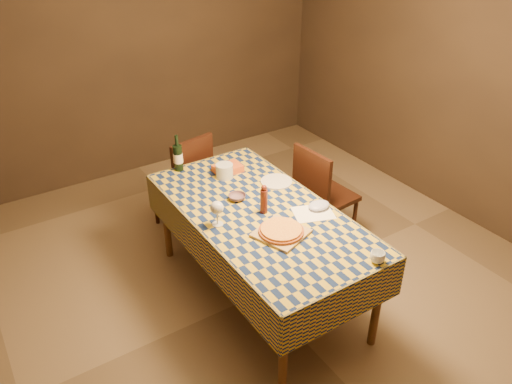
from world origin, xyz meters
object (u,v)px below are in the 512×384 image
(dining_table, at_px, (260,220))
(pizza, at_px, (281,230))
(white_plate, at_px, (276,182))
(chair_right, at_px, (320,192))
(wine_bottle, at_px, (178,157))
(cutting_board, at_px, (281,233))
(chair_far, at_px, (186,178))
(bowl, at_px, (237,197))

(dining_table, relative_size, pizza, 4.92)
(white_plate, xyz_separation_m, chair_right, (0.47, 0.02, -0.25))
(dining_table, xyz_separation_m, wine_bottle, (-0.21, 0.86, 0.19))
(chair_right, bearing_deg, cutting_board, -144.55)
(cutting_board, xyz_separation_m, chair_right, (0.84, 0.60, -0.26))
(white_plate, height_order, chair_far, chair_far)
(white_plate, relative_size, chair_right, 0.26)
(chair_far, bearing_deg, dining_table, -87.90)
(white_plate, xyz_separation_m, chair_far, (-0.37, 0.85, -0.25))
(pizza, bearing_deg, chair_far, 90.14)
(chair_far, bearing_deg, cutting_board, -89.86)
(pizza, height_order, wine_bottle, wine_bottle)
(white_plate, bearing_deg, pizza, -122.46)
(dining_table, distance_m, bowl, 0.24)
(wine_bottle, bearing_deg, chair_right, -29.65)
(pizza, distance_m, wine_bottle, 1.19)
(cutting_board, xyz_separation_m, wine_bottle, (-0.17, 1.17, 0.10))
(chair_right, bearing_deg, chair_far, 135.29)
(dining_table, distance_m, wine_bottle, 0.91)
(dining_table, distance_m, cutting_board, 0.32)
(white_plate, bearing_deg, chair_far, 113.45)
(dining_table, xyz_separation_m, white_plate, (0.33, 0.27, 0.08))
(bowl, height_order, chair_right, chair_right)
(dining_table, xyz_separation_m, bowl, (-0.05, 0.22, 0.10))
(wine_bottle, bearing_deg, bowl, -76.33)
(bowl, bearing_deg, dining_table, -76.11)
(chair_far, bearing_deg, bowl, -90.83)
(bowl, height_order, wine_bottle, wine_bottle)
(wine_bottle, distance_m, chair_far, 0.47)
(bowl, distance_m, wine_bottle, 0.67)
(wine_bottle, relative_size, white_plate, 1.24)
(pizza, distance_m, white_plate, 0.68)
(chair_far, bearing_deg, wine_bottle, -123.47)
(bowl, bearing_deg, chair_right, 4.61)
(pizza, relative_size, wine_bottle, 1.24)
(pizza, relative_size, white_plate, 1.54)
(cutting_board, distance_m, bowl, 0.53)
(cutting_board, height_order, chair_right, chair_right)
(bowl, relative_size, white_plate, 0.52)
(bowl, xyz_separation_m, white_plate, (0.38, 0.05, -0.01))
(cutting_board, height_order, white_plate, cutting_board)
(wine_bottle, height_order, chair_far, wine_bottle)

